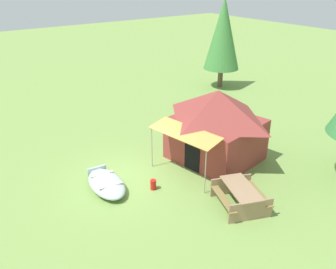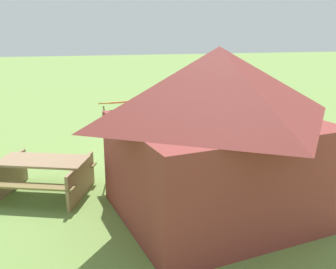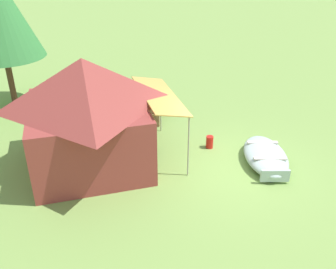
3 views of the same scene
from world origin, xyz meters
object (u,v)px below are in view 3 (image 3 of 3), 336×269
(beached_rowboat, at_px, (266,156))
(picnic_table, at_px, (145,103))
(cooler_box, at_px, (132,146))
(fuel_can, at_px, (210,142))
(canvas_cabin_tent, at_px, (87,112))

(beached_rowboat, xyz_separation_m, picnic_table, (3.60, 3.19, 0.24))
(cooler_box, bearing_deg, fuel_can, -91.17)
(beached_rowboat, distance_m, picnic_table, 4.82)
(beached_rowboat, height_order, fuel_can, beached_rowboat)
(beached_rowboat, height_order, cooler_box, beached_rowboat)
(canvas_cabin_tent, bearing_deg, beached_rowboat, -96.54)
(cooler_box, bearing_deg, canvas_cabin_tent, 114.75)
(beached_rowboat, height_order, picnic_table, picnic_table)
(picnic_table, height_order, cooler_box, picnic_table)
(picnic_table, bearing_deg, canvas_cabin_tent, 151.69)
(canvas_cabin_tent, relative_size, cooler_box, 7.98)
(beached_rowboat, distance_m, canvas_cabin_tent, 5.04)
(beached_rowboat, bearing_deg, canvas_cabin_tent, 83.46)
(beached_rowboat, xyz_separation_m, cooler_box, (1.07, 3.71, -0.06))
(cooler_box, bearing_deg, beached_rowboat, -106.07)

